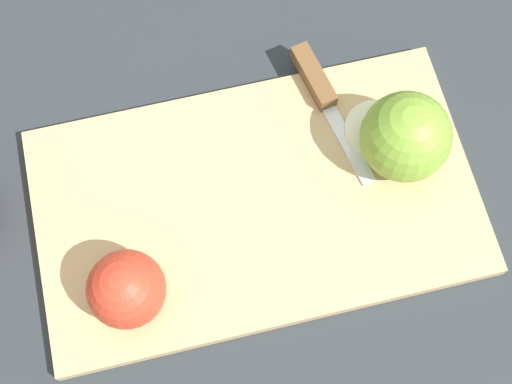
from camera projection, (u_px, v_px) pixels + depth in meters
The scene contains 6 objects.
ground_plane at pixel (256, 204), 0.72m from camera, with size 4.00×4.00×0.00m, color #282D33.
cutting_board at pixel (256, 202), 0.72m from camera, with size 0.47×0.32×0.02m.
apple_half_left at pixel (126, 289), 0.64m from camera, with size 0.07×0.07×0.07m.
apple_half_right at pixel (406, 137), 0.68m from camera, with size 0.09×0.09×0.09m.
knife at pixel (318, 85), 0.74m from camera, with size 0.02×0.17×0.02m.
apple_slice at pixel (376, 130), 0.73m from camera, with size 0.07×0.07×0.01m.
Camera 1 is at (-0.09, -0.22, 0.68)m, focal length 50.00 mm.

